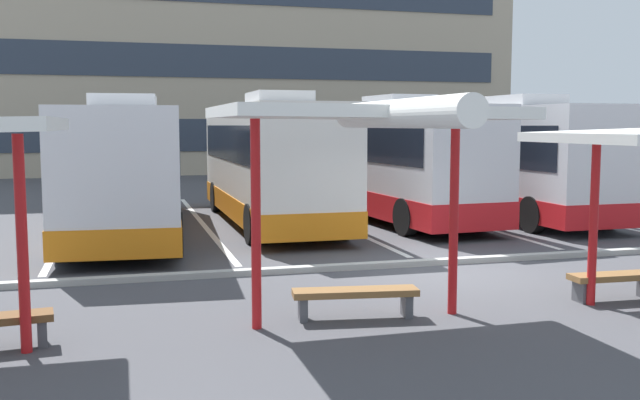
# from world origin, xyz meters

# --- Properties ---
(ground_plane) EXTENTS (160.00, 160.00, 0.00)m
(ground_plane) POSITION_xyz_m (0.00, 0.00, 0.00)
(ground_plane) COLOR #47474C
(terminal_building) EXTENTS (37.05, 13.81, 24.04)m
(terminal_building) POSITION_xyz_m (0.02, 36.46, 10.65)
(terminal_building) COLOR tan
(terminal_building) RESTS_ON ground
(coach_bus_0) EXTENTS (3.39, 11.65, 3.65)m
(coach_bus_0) POSITION_xyz_m (-5.88, 7.51, 1.72)
(coach_bus_0) COLOR silver
(coach_bus_0) RESTS_ON ground
(coach_bus_1) EXTENTS (2.60, 10.17, 3.81)m
(coach_bus_1) POSITION_xyz_m (-1.88, 8.06, 1.80)
(coach_bus_1) COLOR silver
(coach_bus_1) RESTS_ON ground
(coach_bus_2) EXTENTS (3.35, 12.01, 3.79)m
(coach_bus_2) POSITION_xyz_m (1.90, 9.19, 1.78)
(coach_bus_2) COLOR silver
(coach_bus_2) RESTS_ON ground
(coach_bus_3) EXTENTS (2.77, 10.85, 3.80)m
(coach_bus_3) POSITION_xyz_m (5.75, 8.19, 1.80)
(coach_bus_3) COLOR silver
(coach_bus_3) RESTS_ON ground
(lane_stripe_0) EXTENTS (0.16, 14.00, 0.01)m
(lane_stripe_0) POSITION_xyz_m (-7.62, 8.87, 0.00)
(lane_stripe_0) COLOR white
(lane_stripe_0) RESTS_ON ground
(lane_stripe_1) EXTENTS (0.16, 14.00, 0.01)m
(lane_stripe_1) POSITION_xyz_m (-3.81, 8.87, 0.00)
(lane_stripe_1) COLOR white
(lane_stripe_1) RESTS_ON ground
(lane_stripe_2) EXTENTS (0.16, 14.00, 0.01)m
(lane_stripe_2) POSITION_xyz_m (0.00, 8.87, 0.00)
(lane_stripe_2) COLOR white
(lane_stripe_2) RESTS_ON ground
(lane_stripe_3) EXTENTS (0.16, 14.00, 0.01)m
(lane_stripe_3) POSITION_xyz_m (3.81, 8.87, 0.00)
(lane_stripe_3) COLOR white
(lane_stripe_3) RESTS_ON ground
(lane_stripe_4) EXTENTS (0.16, 14.00, 0.01)m
(lane_stripe_4) POSITION_xyz_m (7.62, 8.87, 0.00)
(lane_stripe_4) COLOR white
(lane_stripe_4) RESTS_ON ground
(waiting_shelter_1) EXTENTS (4.06, 5.12, 3.23)m
(waiting_shelter_1) POSITION_xyz_m (-2.74, -2.97, 3.00)
(waiting_shelter_1) COLOR red
(waiting_shelter_1) RESTS_ON ground
(bench_2) EXTENTS (1.93, 0.68, 0.45)m
(bench_2) POSITION_xyz_m (-2.74, -2.55, 0.34)
(bench_2) COLOR brown
(bench_2) RESTS_ON ground
(bench_3) EXTENTS (1.55, 0.48, 0.45)m
(bench_3) POSITION_xyz_m (1.77, -2.62, 0.33)
(bench_3) COLOR brown
(bench_3) RESTS_ON ground
(platform_kerb) EXTENTS (44.00, 0.24, 0.12)m
(platform_kerb) POSITION_xyz_m (0.00, 0.97, 0.06)
(platform_kerb) COLOR #ADADA8
(platform_kerb) RESTS_ON ground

